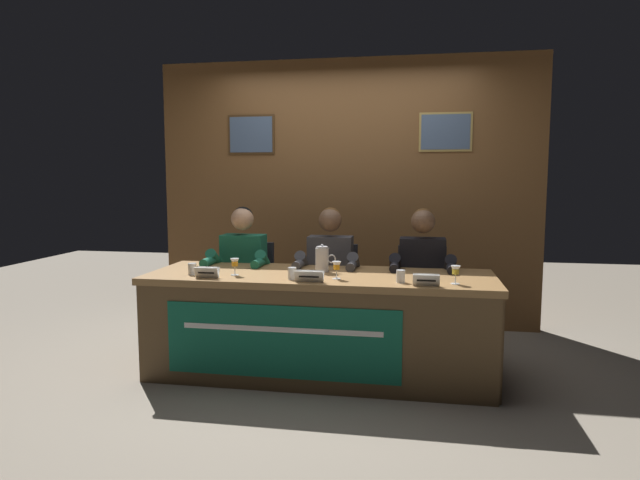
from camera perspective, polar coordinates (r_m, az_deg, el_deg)
ground_plane at (r=4.26m, az=0.00°, el=-13.57°), size 12.00×12.00×0.00m
wall_back_panelled at (r=5.46m, az=2.70°, el=4.85°), size 3.74×0.14×2.60m
conference_table at (r=4.01m, az=-0.34°, el=-7.27°), size 2.54×0.86×0.76m
chair_left at (r=4.88m, az=-7.43°, el=-5.75°), size 0.44×0.44×0.89m
panelist_left at (r=4.64m, az=-8.22°, el=-2.92°), size 0.51×0.48×1.22m
nameplate_left at (r=3.96m, az=-11.63°, el=-3.31°), size 0.17×0.06×0.08m
juice_glass_left at (r=4.03m, az=-8.83°, el=-2.43°), size 0.06×0.06×0.12m
water_cup_left at (r=4.11m, az=-13.10°, el=-3.01°), size 0.06×0.06×0.08m
chair_center at (r=4.71m, az=1.30°, el=-6.13°), size 0.44×0.44×0.89m
panelist_center at (r=4.47m, az=0.92°, el=-3.22°), size 0.51×0.48×1.22m
nameplate_center at (r=3.73m, az=-1.11°, el=-3.78°), size 0.20×0.06×0.08m
juice_glass_center at (r=3.84m, az=1.73°, el=-2.79°), size 0.06×0.06×0.12m
water_cup_center at (r=3.83m, az=-2.90°, el=-3.55°), size 0.06×0.06×0.08m
chair_right at (r=4.66m, az=10.45°, el=-6.38°), size 0.44×0.44×0.89m
panelist_right at (r=4.41m, az=10.54°, el=-3.45°), size 0.51×0.48×1.22m
nameplate_right at (r=3.66m, az=10.95°, el=-4.10°), size 0.17×0.06×0.08m
juice_glass_right at (r=3.76m, az=13.88°, el=-3.17°), size 0.06×0.06×0.12m
water_cup_right at (r=3.76m, az=8.37°, el=-3.81°), size 0.06×0.06×0.08m
water_pitcher_central at (r=4.13m, az=0.30°, el=-2.00°), size 0.15×0.10×0.21m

